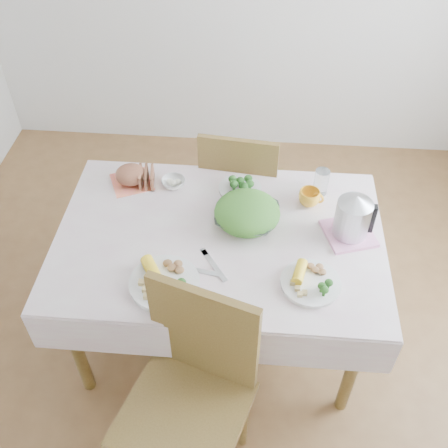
# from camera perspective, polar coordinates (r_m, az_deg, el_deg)

# --- Properties ---
(floor) EXTENTS (3.60, 3.60, 0.00)m
(floor) POSITION_cam_1_polar(r_m,az_deg,el_deg) (2.99, -0.42, -11.42)
(floor) COLOR brown
(floor) RESTS_ON ground
(dining_table) EXTENTS (1.40, 0.90, 0.75)m
(dining_table) POSITION_cam_1_polar(r_m,az_deg,el_deg) (2.69, -0.46, -7.00)
(dining_table) COLOR brown
(dining_table) RESTS_ON floor
(tablecloth) EXTENTS (1.50, 1.00, 0.01)m
(tablecloth) POSITION_cam_1_polar(r_m,az_deg,el_deg) (2.40, -0.52, -1.39)
(tablecloth) COLOR silver
(tablecloth) RESTS_ON dining_table
(chair_near) EXTENTS (0.59, 0.59, 1.03)m
(chair_near) POSITION_cam_1_polar(r_m,az_deg,el_deg) (2.24, -4.35, -20.36)
(chair_near) COLOR brown
(chair_near) RESTS_ON floor
(chair_far) EXTENTS (0.48, 0.48, 0.96)m
(chair_far) POSITION_cam_1_polar(r_m,az_deg,el_deg) (3.08, 2.01, 3.78)
(chair_far) COLOR brown
(chair_far) RESTS_ON floor
(salad_bowl) EXTENTS (0.34, 0.34, 0.07)m
(salad_bowl) POSITION_cam_1_polar(r_m,az_deg,el_deg) (2.44, 2.52, 0.76)
(salad_bowl) COLOR white
(salad_bowl) RESTS_ON tablecloth
(dinner_plate_left) EXTENTS (0.35, 0.35, 0.02)m
(dinner_plate_left) POSITION_cam_1_polar(r_m,az_deg,el_deg) (2.21, -6.49, -6.43)
(dinner_plate_left) COLOR white
(dinner_plate_left) RESTS_ON tablecloth
(dinner_plate_right) EXTENTS (0.35, 0.35, 0.02)m
(dinner_plate_right) POSITION_cam_1_polar(r_m,az_deg,el_deg) (2.23, 9.41, -6.36)
(dinner_plate_right) COLOR white
(dinner_plate_right) RESTS_ON tablecloth
(broccoli_plate) EXTENTS (0.27, 0.27, 0.02)m
(broccoli_plate) POSITION_cam_1_polar(r_m,az_deg,el_deg) (2.62, 1.76, 3.87)
(broccoli_plate) COLOR beige
(broccoli_plate) RESTS_ON tablecloth
(napkin) EXTENTS (0.26, 0.26, 0.00)m
(napkin) POSITION_cam_1_polar(r_m,az_deg,el_deg) (2.71, -9.99, 4.54)
(napkin) COLOR #FF7C5D
(napkin) RESTS_ON tablecloth
(bread_loaf) EXTENTS (0.17, 0.16, 0.09)m
(bread_loaf) POSITION_cam_1_polar(r_m,az_deg,el_deg) (2.68, -10.14, 5.45)
(bread_loaf) COLOR brown
(bread_loaf) RESTS_ON napkin
(fruit_bowl) EXTENTS (0.16, 0.16, 0.04)m
(fruit_bowl) POSITION_cam_1_polar(r_m,az_deg,el_deg) (2.65, -5.52, 4.51)
(fruit_bowl) COLOR white
(fruit_bowl) RESTS_ON tablecloth
(yellow_mug) EXTENTS (0.14, 0.14, 0.08)m
(yellow_mug) POSITION_cam_1_polar(r_m,az_deg,el_deg) (2.56, 9.27, 2.86)
(yellow_mug) COLOR yellow
(yellow_mug) RESTS_ON tablecloth
(glass_tumbler) EXTENTS (0.08, 0.08, 0.14)m
(glass_tumbler) POSITION_cam_1_polar(r_m,az_deg,el_deg) (2.61, 10.52, 4.47)
(glass_tumbler) COLOR white
(glass_tumbler) RESTS_ON tablecloth
(pink_tray) EXTENTS (0.27, 0.27, 0.02)m
(pink_tray) POSITION_cam_1_polar(r_m,az_deg,el_deg) (2.46, 13.41, -1.01)
(pink_tray) COLOR #FE9BCE
(pink_tray) RESTS_ON tablecloth
(electric_kettle) EXTENTS (0.16, 0.16, 0.22)m
(electric_kettle) POSITION_cam_1_polar(r_m,az_deg,el_deg) (2.39, 13.85, 0.88)
(electric_kettle) COLOR #B2B5BA
(electric_kettle) RESTS_ON pink_tray
(fork_left) EXTENTS (0.13, 0.18, 0.00)m
(fork_left) POSITION_cam_1_polar(r_m,az_deg,el_deg) (2.27, -1.09, -4.54)
(fork_left) COLOR silver
(fork_left) RESTS_ON tablecloth
(knife) EXTENTS (0.21, 0.06, 0.00)m
(knife) POSITION_cam_1_polar(r_m,az_deg,el_deg) (2.26, -3.08, -5.06)
(knife) COLOR silver
(knife) RESTS_ON tablecloth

